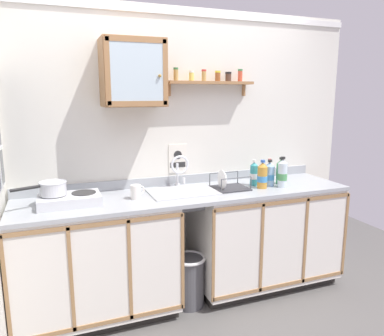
{
  "coord_description": "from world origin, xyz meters",
  "views": [
    {
      "loc": [
        -1.02,
        -2.46,
        1.72
      ],
      "look_at": [
        0.07,
        0.4,
        1.11
      ],
      "focal_mm": 34.76,
      "sensor_mm": 36.0,
      "label": 1
    }
  ],
  "objects_px": {
    "bottle_opaque_white_0": "(269,172)",
    "bottle_soda_green_2": "(281,172)",
    "hot_plate_stove": "(69,200)",
    "bottle_detergent_teal_1": "(254,174)",
    "wall_cabinet": "(133,73)",
    "bottle_water_clear_5": "(282,174)",
    "trash_bin": "(189,280)",
    "warning_sign": "(178,159)",
    "saucepan": "(52,188)",
    "mug": "(136,192)",
    "bottle_water_blue_3": "(269,174)",
    "bottle_juice_amber_4": "(262,176)",
    "dish_rack": "(228,186)",
    "sink": "(182,194)"
  },
  "relations": [
    {
      "from": "bottle_opaque_white_0",
      "to": "bottle_juice_amber_4",
      "type": "relative_size",
      "value": 0.91
    },
    {
      "from": "bottle_water_clear_5",
      "to": "dish_rack",
      "type": "distance_m",
      "value": 0.48
    },
    {
      "from": "saucepan",
      "to": "wall_cabinet",
      "type": "xyz_separation_m",
      "value": [
        0.63,
        0.15,
        0.81
      ]
    },
    {
      "from": "bottle_water_blue_3",
      "to": "wall_cabinet",
      "type": "xyz_separation_m",
      "value": [
        -1.13,
        0.19,
        0.84
      ]
    },
    {
      "from": "bottle_juice_amber_4",
      "to": "dish_rack",
      "type": "distance_m",
      "value": 0.3
    },
    {
      "from": "sink",
      "to": "bottle_opaque_white_0",
      "type": "xyz_separation_m",
      "value": [
        0.83,
        0.02,
        0.12
      ]
    },
    {
      "from": "trash_bin",
      "to": "warning_sign",
      "type": "bearing_deg",
      "value": 83.27
    },
    {
      "from": "hot_plate_stove",
      "to": "bottle_water_blue_3",
      "type": "relative_size",
      "value": 1.89
    },
    {
      "from": "bottle_soda_green_2",
      "to": "bottle_water_blue_3",
      "type": "height_order",
      "value": "bottle_soda_green_2"
    },
    {
      "from": "bottle_soda_green_2",
      "to": "dish_rack",
      "type": "bearing_deg",
      "value": -179.54
    },
    {
      "from": "mug",
      "to": "bottle_water_blue_3",
      "type": "bearing_deg",
      "value": -0.15
    },
    {
      "from": "hot_plate_stove",
      "to": "dish_rack",
      "type": "relative_size",
      "value": 1.49
    },
    {
      "from": "hot_plate_stove",
      "to": "bottle_water_clear_5",
      "type": "height_order",
      "value": "bottle_water_clear_5"
    },
    {
      "from": "sink",
      "to": "warning_sign",
      "type": "height_order",
      "value": "warning_sign"
    },
    {
      "from": "bottle_opaque_white_0",
      "to": "wall_cabinet",
      "type": "distance_m",
      "value": 1.46
    },
    {
      "from": "mug",
      "to": "wall_cabinet",
      "type": "bearing_deg",
      "value": 77.28
    },
    {
      "from": "bottle_water_clear_5",
      "to": "trash_bin",
      "type": "distance_m",
      "value": 1.19
    },
    {
      "from": "bottle_soda_green_2",
      "to": "warning_sign",
      "type": "height_order",
      "value": "warning_sign"
    },
    {
      "from": "sink",
      "to": "hot_plate_stove",
      "type": "bearing_deg",
      "value": -176.74
    },
    {
      "from": "wall_cabinet",
      "to": "bottle_water_clear_5",
      "type": "bearing_deg",
      "value": -12.6
    },
    {
      "from": "wall_cabinet",
      "to": "trash_bin",
      "type": "height_order",
      "value": "wall_cabinet"
    },
    {
      "from": "mug",
      "to": "trash_bin",
      "type": "height_order",
      "value": "mug"
    },
    {
      "from": "bottle_water_clear_5",
      "to": "bottle_detergent_teal_1",
      "type": "bearing_deg",
      "value": 143.92
    },
    {
      "from": "hot_plate_stove",
      "to": "saucepan",
      "type": "distance_m",
      "value": 0.14
    },
    {
      "from": "bottle_juice_amber_4",
      "to": "wall_cabinet",
      "type": "relative_size",
      "value": 0.48
    },
    {
      "from": "hot_plate_stove",
      "to": "bottle_water_blue_3",
      "type": "height_order",
      "value": "bottle_water_blue_3"
    },
    {
      "from": "sink",
      "to": "trash_bin",
      "type": "bearing_deg",
      "value": -88.22
    },
    {
      "from": "bottle_water_clear_5",
      "to": "trash_bin",
      "type": "height_order",
      "value": "bottle_water_clear_5"
    },
    {
      "from": "bottle_detergent_teal_1",
      "to": "warning_sign",
      "type": "bearing_deg",
      "value": 155.63
    },
    {
      "from": "bottle_detergent_teal_1",
      "to": "bottle_opaque_white_0",
      "type": "bearing_deg",
      "value": 9.34
    },
    {
      "from": "bottle_opaque_white_0",
      "to": "bottle_soda_green_2",
      "type": "distance_m",
      "value": 0.1
    },
    {
      "from": "sink",
      "to": "hot_plate_stove",
      "type": "relative_size",
      "value": 1.24
    },
    {
      "from": "hot_plate_stove",
      "to": "bottle_detergent_teal_1",
      "type": "xyz_separation_m",
      "value": [
        1.54,
        0.04,
        0.06
      ]
    },
    {
      "from": "bottle_water_clear_5",
      "to": "hot_plate_stove",
      "type": "bearing_deg",
      "value": 176.61
    },
    {
      "from": "bottle_water_blue_3",
      "to": "mug",
      "type": "distance_m",
      "value": 1.17
    },
    {
      "from": "mug",
      "to": "bottle_soda_green_2",
      "type": "bearing_deg",
      "value": 0.95
    },
    {
      "from": "bottle_juice_amber_4",
      "to": "bottle_water_clear_5",
      "type": "xyz_separation_m",
      "value": [
        0.18,
        -0.03,
        0.01
      ]
    },
    {
      "from": "bottle_water_clear_5",
      "to": "saucepan",
      "type": "bearing_deg",
      "value": 176.23
    },
    {
      "from": "bottle_soda_green_2",
      "to": "wall_cabinet",
      "type": "height_order",
      "value": "wall_cabinet"
    },
    {
      "from": "sink",
      "to": "dish_rack",
      "type": "distance_m",
      "value": 0.4
    },
    {
      "from": "saucepan",
      "to": "bottle_opaque_white_0",
      "type": "relative_size",
      "value": 1.66
    },
    {
      "from": "saucepan",
      "to": "mug",
      "type": "distance_m",
      "value": 0.6
    },
    {
      "from": "bottle_opaque_white_0",
      "to": "trash_bin",
      "type": "bearing_deg",
      "value": -168.96
    },
    {
      "from": "saucepan",
      "to": "bottle_soda_green_2",
      "type": "height_order",
      "value": "bottle_soda_green_2"
    },
    {
      "from": "sink",
      "to": "hot_plate_stove",
      "type": "height_order",
      "value": "sink"
    },
    {
      "from": "hot_plate_stove",
      "to": "mug",
      "type": "distance_m",
      "value": 0.48
    },
    {
      "from": "sink",
      "to": "bottle_water_clear_5",
      "type": "relative_size",
      "value": 2.04
    },
    {
      "from": "bottle_detergent_teal_1",
      "to": "bottle_water_blue_3",
      "type": "relative_size",
      "value": 0.99
    },
    {
      "from": "bottle_detergent_teal_1",
      "to": "wall_cabinet",
      "type": "xyz_separation_m",
      "value": [
        -1.01,
        0.13,
        0.84
      ]
    },
    {
      "from": "warning_sign",
      "to": "hot_plate_stove",
      "type": "bearing_deg",
      "value": -161.35
    }
  ]
}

